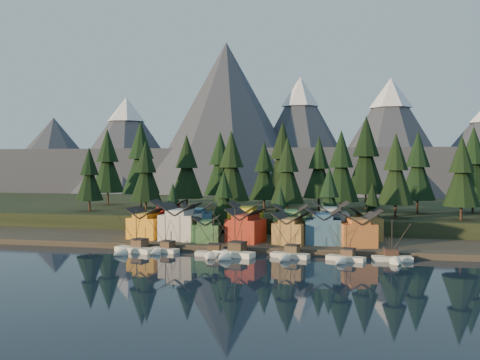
% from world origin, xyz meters
% --- Properties ---
extents(ground, '(500.00, 500.00, 0.00)m').
position_xyz_m(ground, '(0.00, 0.00, 0.00)').
color(ground, black).
rests_on(ground, ground).
extents(shore_strip, '(400.00, 50.00, 1.50)m').
position_xyz_m(shore_strip, '(0.00, 40.00, 0.75)').
color(shore_strip, '#312C24').
rests_on(shore_strip, ground).
extents(hillside, '(420.00, 100.00, 6.00)m').
position_xyz_m(hillside, '(0.00, 90.00, 3.00)').
color(hillside, black).
rests_on(hillside, ground).
extents(dock, '(80.00, 4.00, 1.00)m').
position_xyz_m(dock, '(0.00, 16.50, 0.50)').
color(dock, '#443C30').
rests_on(dock, ground).
extents(mountain_ridge, '(560.00, 190.00, 90.00)m').
position_xyz_m(mountain_ridge, '(-4.20, 213.59, 26.06)').
color(mountain_ridge, '#404753').
rests_on(mountain_ridge, ground).
extents(boat_0, '(11.48, 11.93, 11.84)m').
position_xyz_m(boat_0, '(-28.45, 9.82, 2.15)').
color(boat_0, silver).
rests_on(boat_0, ground).
extents(boat_1, '(8.49, 8.99, 10.13)m').
position_xyz_m(boat_1, '(-21.02, 11.60, 2.00)').
color(boat_1, silver).
rests_on(boat_1, ground).
extents(boat_2, '(8.83, 9.55, 10.32)m').
position_xyz_m(boat_2, '(-7.23, 8.77, 1.98)').
color(boat_2, silver).
rests_on(boat_2, ground).
extents(boat_3, '(10.97, 11.55, 12.64)m').
position_xyz_m(boat_3, '(-2.57, 8.98, 2.45)').
color(boat_3, white).
rests_on(boat_3, ground).
extents(boat_4, '(9.82, 10.29, 10.84)m').
position_xyz_m(boat_4, '(10.96, 10.23, 2.05)').
color(boat_4, beige).
rests_on(boat_4, ground).
extents(boat_5, '(9.49, 9.85, 9.95)m').
position_xyz_m(boat_5, '(23.90, 9.35, 1.83)').
color(boat_5, silver).
rests_on(boat_5, ground).
extents(boat_6, '(9.48, 10.09, 10.58)m').
position_xyz_m(boat_6, '(34.81, 11.02, 2.00)').
color(boat_6, white).
rests_on(boat_6, ground).
extents(house_front_0, '(9.40, 9.00, 8.47)m').
position_xyz_m(house_front_0, '(-30.43, 24.48, 5.95)').
color(house_front_0, orange).
rests_on(house_front_0, shore_strip).
extents(house_front_1, '(10.31, 9.95, 10.01)m').
position_xyz_m(house_front_1, '(-20.21, 23.73, 6.76)').
color(house_front_1, beige).
rests_on(house_front_1, shore_strip).
extents(house_front_2, '(8.05, 8.10, 6.96)m').
position_xyz_m(house_front_2, '(-12.40, 21.71, 5.16)').
color(house_front_2, '#41703D').
rests_on(house_front_2, shore_strip).
extents(house_front_3, '(10.51, 10.22, 8.83)m').
position_xyz_m(house_front_3, '(-2.04, 23.63, 6.14)').
color(house_front_3, maroon).
rests_on(house_front_3, shore_strip).
extents(house_front_4, '(9.26, 9.76, 8.02)m').
position_xyz_m(house_front_4, '(10.03, 22.61, 5.71)').
color(house_front_4, '#A37539').
rests_on(house_front_4, shore_strip).
extents(house_front_5, '(9.36, 8.59, 9.38)m').
position_xyz_m(house_front_5, '(18.23, 24.56, 6.43)').
color(house_front_5, '#355D7D').
rests_on(house_front_5, shore_strip).
extents(house_front_6, '(10.07, 9.72, 8.46)m').
position_xyz_m(house_front_6, '(26.93, 22.58, 5.95)').
color(house_front_6, '#BF6A31').
rests_on(house_front_6, shore_strip).
extents(house_back_0, '(10.06, 9.73, 10.08)m').
position_xyz_m(house_back_0, '(-26.83, 32.87, 6.80)').
color(house_back_0, '#A51C19').
rests_on(house_back_0, shore_strip).
extents(house_back_1, '(9.91, 9.99, 9.37)m').
position_xyz_m(house_back_1, '(-17.60, 30.81, 6.42)').
color(house_back_1, '#3A6589').
rests_on(house_back_1, shore_strip).
extents(house_back_2, '(9.48, 8.75, 9.80)m').
position_xyz_m(house_back_2, '(-4.38, 35.23, 6.65)').
color(house_back_2, yellow).
rests_on(house_back_2, shore_strip).
extents(house_back_3, '(10.15, 9.24, 9.49)m').
position_xyz_m(house_back_3, '(8.99, 31.86, 6.49)').
color(house_back_3, '#4A8849').
rests_on(house_back_3, shore_strip).
extents(house_back_4, '(10.49, 10.15, 10.40)m').
position_xyz_m(house_back_4, '(19.70, 32.64, 6.96)').
color(house_back_4, beige).
rests_on(house_back_4, shore_strip).
extents(house_back_5, '(8.96, 9.03, 8.38)m').
position_xyz_m(house_back_5, '(29.33, 33.93, 5.90)').
color(house_back_5, olive).
rests_on(house_back_5, shore_strip).
extents(tree_hill_0, '(9.34, 9.34, 21.75)m').
position_xyz_m(tree_hill_0, '(-62.00, 52.00, 17.89)').
color(tree_hill_0, '#332319').
rests_on(tree_hill_0, hillside).
extents(tree_hill_1, '(13.58, 13.58, 31.64)m').
position_xyz_m(tree_hill_1, '(-50.00, 68.00, 23.30)').
color(tree_hill_1, '#332319').
rests_on(tree_hill_1, hillside).
extents(tree_hill_2, '(10.16, 10.16, 23.66)m').
position_xyz_m(tree_hill_2, '(-40.00, 48.00, 18.93)').
color(tree_hill_2, '#332319').
rests_on(tree_hill_2, hillside).
extents(tree_hill_3, '(11.18, 11.18, 26.04)m').
position_xyz_m(tree_hill_3, '(-30.00, 60.00, 20.23)').
color(tree_hill_3, '#332319').
rests_on(tree_hill_3, hillside).
extents(tree_hill_4, '(11.95, 11.95, 27.85)m').
position_xyz_m(tree_hill_4, '(-22.00, 75.00, 21.22)').
color(tree_hill_4, '#332319').
rests_on(tree_hill_4, hillside).
extents(tree_hill_5, '(11.45, 11.45, 26.68)m').
position_xyz_m(tree_hill_5, '(-12.00, 50.00, 20.58)').
color(tree_hill_5, '#332319').
rests_on(tree_hill_5, hillside).
extents(tree_hill_6, '(10.22, 10.22, 23.82)m').
position_xyz_m(tree_hill_6, '(-4.00, 65.00, 19.02)').
color(tree_hill_6, '#332319').
rests_on(tree_hill_6, hillside).
extents(tree_hill_7, '(10.47, 10.47, 24.39)m').
position_xyz_m(tree_hill_7, '(6.00, 48.00, 19.33)').
color(tree_hill_7, '#332319').
rests_on(tree_hill_7, hillside).
extents(tree_hill_8, '(10.98, 10.98, 25.58)m').
position_xyz_m(tree_hill_8, '(14.00, 72.00, 19.98)').
color(tree_hill_8, '#332319').
rests_on(tree_hill_8, hillside).
extents(tree_hill_9, '(11.46, 11.46, 26.70)m').
position_xyz_m(tree_hill_9, '(22.00, 55.00, 20.60)').
color(tree_hill_9, '#332319').
rests_on(tree_hill_9, hillside).
extents(tree_hill_10, '(14.21, 14.21, 33.10)m').
position_xyz_m(tree_hill_10, '(30.00, 80.00, 24.10)').
color(tree_hill_10, '#332319').
rests_on(tree_hill_10, hillside).
extents(tree_hill_11, '(10.89, 10.89, 25.36)m').
position_xyz_m(tree_hill_11, '(38.00, 50.00, 19.86)').
color(tree_hill_11, '#332319').
rests_on(tree_hill_11, hillside).
extents(tree_hill_12, '(11.50, 11.50, 26.78)m').
position_xyz_m(tree_hill_12, '(46.00, 66.00, 20.64)').
color(tree_hill_12, '#332319').
rests_on(tree_hill_12, hillside).
extents(tree_hill_13, '(10.45, 10.45, 24.33)m').
position_xyz_m(tree_hill_13, '(56.00, 48.00, 19.30)').
color(tree_hill_13, '#332319').
rests_on(tree_hill_13, hillside).
extents(tree_hill_14, '(12.20, 12.20, 28.42)m').
position_xyz_m(tree_hill_14, '(64.00, 72.00, 21.54)').
color(tree_hill_14, '#332319').
rests_on(tree_hill_14, hillside).
extents(tree_hill_15, '(13.56, 13.56, 31.58)m').
position_xyz_m(tree_hill_15, '(0.00, 82.00, 23.27)').
color(tree_hill_15, '#332319').
rests_on(tree_hill_15, hillside).
extents(tree_hill_16, '(12.73, 12.73, 29.64)m').
position_xyz_m(tree_hill_16, '(-68.00, 78.00, 22.21)').
color(tree_hill_16, '#332319').
rests_on(tree_hill_16, hillside).
extents(tree_shore_0, '(6.38, 6.38, 14.87)m').
position_xyz_m(tree_shore_0, '(-28.00, 40.00, 9.61)').
color(tree_shore_0, '#332319').
rests_on(tree_shore_0, shore_strip).
extents(tree_shore_1, '(8.02, 8.02, 18.69)m').
position_xyz_m(tree_shore_1, '(-12.00, 40.00, 11.71)').
color(tree_shore_1, '#332319').
rests_on(tree_shore_1, shore_strip).
extents(tree_shore_2, '(6.06, 6.06, 14.12)m').
position_xyz_m(tree_shore_2, '(5.00, 40.00, 9.20)').
color(tree_shore_2, '#332319').
rests_on(tree_shore_2, shore_strip).
extents(tree_shore_3, '(8.56, 8.56, 19.93)m').
position_xyz_m(tree_shore_3, '(19.00, 40.00, 12.39)').
color(tree_shore_3, '#332319').
rests_on(tree_shore_3, shore_strip).
extents(tree_shore_4, '(6.66, 6.66, 15.51)m').
position_xyz_m(tree_shore_4, '(31.00, 40.00, 9.97)').
color(tree_shore_4, '#332319').
rests_on(tree_shore_4, shore_strip).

